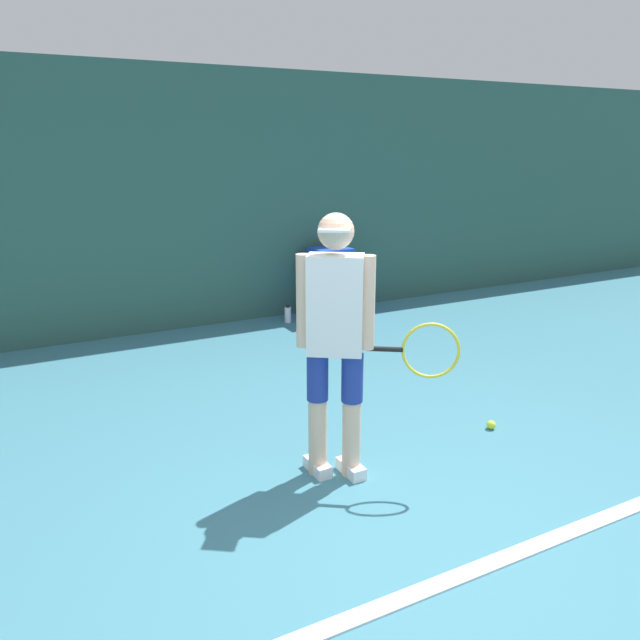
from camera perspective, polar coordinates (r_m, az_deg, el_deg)
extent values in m
plane|color=teal|center=(3.76, 7.36, -18.21)|extent=(24.00, 24.00, 0.00)
cube|color=#2D564C|center=(7.32, -13.40, 10.44)|extent=(24.00, 0.10, 2.94)
cube|color=white|center=(3.44, 12.48, -21.96)|extent=(21.60, 0.10, 0.01)
cylinder|color=beige|center=(4.13, -0.22, -10.59)|extent=(0.12, 0.12, 0.52)
cylinder|color=navy|center=(3.96, -0.23, -5.15)|extent=(0.14, 0.14, 0.32)
cube|color=white|center=(4.23, -0.22, -13.26)|extent=(0.10, 0.24, 0.08)
cylinder|color=beige|center=(4.11, 2.88, -10.73)|extent=(0.12, 0.12, 0.52)
cylinder|color=navy|center=(3.94, 2.97, -5.27)|extent=(0.14, 0.14, 0.32)
cube|color=white|center=(4.21, 2.84, -13.41)|extent=(0.10, 0.24, 0.08)
cube|color=white|center=(3.81, 1.41, 1.39)|extent=(0.39, 0.36, 0.62)
sphere|color=beige|center=(3.72, 1.46, 8.11)|extent=(0.22, 0.22, 0.22)
cube|color=white|center=(3.62, 1.32, 8.22)|extent=(0.22, 0.20, 0.02)
cylinder|color=beige|center=(3.82, -1.53, 1.74)|extent=(0.09, 0.09, 0.58)
cylinder|color=beige|center=(3.79, 4.38, 1.57)|extent=(0.09, 0.09, 0.58)
cylinder|color=black|center=(3.87, 5.94, -2.66)|extent=(0.20, 0.15, 0.03)
torus|color=yellow|center=(3.88, 10.09, -2.78)|extent=(0.31, 0.22, 0.36)
sphere|color=#D1E533|center=(4.99, 15.38, -9.23)|extent=(0.07, 0.07, 0.07)
cube|color=blue|center=(7.80, 0.96, 3.09)|extent=(0.65, 0.57, 0.77)
cube|color=blue|center=(7.72, 0.98, 6.24)|extent=(0.46, 0.40, 0.10)
cylinder|color=white|center=(7.61, -2.96, 0.48)|extent=(0.08, 0.08, 0.19)
cylinder|color=black|center=(7.58, -2.97, 1.25)|extent=(0.04, 0.04, 0.02)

